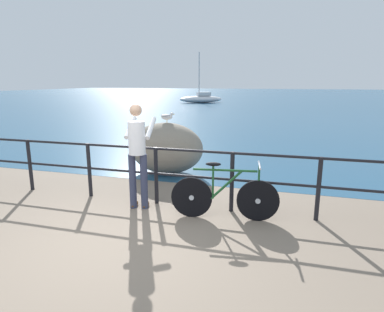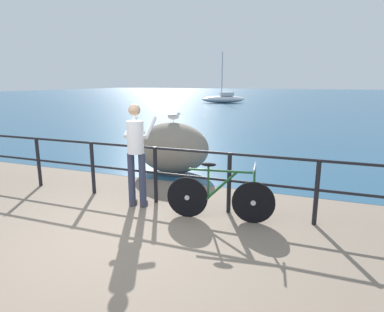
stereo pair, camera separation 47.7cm
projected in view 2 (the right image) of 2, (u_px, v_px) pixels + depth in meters
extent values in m
cube|color=#756656|center=(278.00, 114.00, 22.80)|extent=(120.00, 120.00, 0.10)
cube|color=navy|center=(301.00, 96.00, 48.17)|extent=(120.00, 90.00, 0.01)
cylinder|color=black|center=(39.00, 162.00, 6.85)|extent=(0.07, 0.07, 1.02)
cylinder|color=black|center=(93.00, 168.00, 6.38)|extent=(0.07, 0.07, 1.02)
cylinder|color=black|center=(156.00, 175.00, 5.91)|extent=(0.07, 0.07, 1.02)
cylinder|color=black|center=(229.00, 183.00, 5.44)|extent=(0.07, 0.07, 1.02)
cylinder|color=black|center=(317.00, 193.00, 4.97)|extent=(0.07, 0.07, 1.02)
cylinder|color=black|center=(155.00, 148.00, 5.80)|extent=(8.09, 0.04, 0.04)
cylinder|color=black|center=(155.00, 173.00, 5.90)|extent=(8.09, 0.04, 0.04)
cylinder|color=black|center=(187.00, 197.00, 5.30)|extent=(0.66, 0.12, 0.66)
cylinder|color=#B7BCC6|center=(187.00, 197.00, 5.30)|extent=(0.09, 0.07, 0.08)
cylinder|color=black|center=(253.00, 203.00, 5.07)|extent=(0.66, 0.12, 0.66)
cylinder|color=#B7BCC6|center=(253.00, 203.00, 5.07)|extent=(0.09, 0.07, 0.08)
cylinder|color=#194C23|center=(220.00, 171.00, 5.08)|extent=(0.98, 0.17, 0.04)
cylinder|color=#194C23|center=(222.00, 186.00, 5.13)|extent=(0.50, 0.11, 0.50)
cylinder|color=#194C23|center=(208.00, 183.00, 5.16)|extent=(0.03, 0.03, 0.53)
ellipsoid|color=black|center=(209.00, 164.00, 5.10)|extent=(0.25, 0.13, 0.06)
cylinder|color=#194C23|center=(254.00, 185.00, 5.00)|extent=(0.03, 0.03, 0.57)
cylinder|color=#B7BCC6|center=(255.00, 166.00, 4.94)|extent=(0.09, 0.48, 0.03)
cylinder|color=#333851|center=(132.00, 180.00, 5.74)|extent=(0.12, 0.12, 0.95)
ellipsoid|color=#513319|center=(134.00, 202.00, 5.89)|extent=(0.14, 0.27, 0.08)
cylinder|color=#333851|center=(143.00, 181.00, 5.70)|extent=(0.12, 0.12, 0.95)
ellipsoid|color=#513319|center=(145.00, 203.00, 5.85)|extent=(0.14, 0.27, 0.08)
cylinder|color=white|center=(135.00, 137.00, 5.55)|extent=(0.28, 0.28, 0.55)
sphere|color=tan|center=(134.00, 110.00, 5.45)|extent=(0.20, 0.20, 0.20)
cylinder|color=white|center=(131.00, 127.00, 5.79)|extent=(0.15, 0.52, 0.34)
cylinder|color=white|center=(150.00, 127.00, 5.71)|extent=(0.15, 0.52, 0.34)
ellipsoid|color=gray|center=(173.00, 148.00, 7.84)|extent=(1.76, 1.18, 1.20)
cylinder|color=gold|center=(173.00, 121.00, 7.78)|extent=(0.01, 0.01, 0.06)
cylinder|color=gold|center=(174.00, 121.00, 7.74)|extent=(0.01, 0.01, 0.06)
ellipsoid|color=white|center=(173.00, 117.00, 7.74)|extent=(0.28, 0.21, 0.13)
ellipsoid|color=#9E9EA3|center=(173.00, 116.00, 7.73)|extent=(0.27, 0.21, 0.06)
sphere|color=white|center=(179.00, 114.00, 7.73)|extent=(0.08, 0.08, 0.08)
cone|color=gold|center=(181.00, 114.00, 7.73)|extent=(0.06, 0.04, 0.02)
ellipsoid|color=white|center=(224.00, 99.00, 33.15)|extent=(4.42, 3.44, 0.70)
cube|color=silver|center=(227.00, 94.00, 33.09)|extent=(1.53, 1.37, 0.36)
cylinder|color=#B2B2B7|center=(222.00, 74.00, 32.57)|extent=(0.10, 0.10, 4.20)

